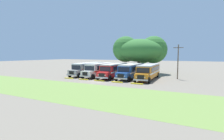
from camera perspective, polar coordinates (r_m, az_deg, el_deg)
The scene contains 14 objects.
ground_plane at distance 30.96m, azimuth -4.44°, elevation -3.69°, with size 220.00×220.00×0.00m, color slate.
foreground_grass_strip at distance 24.41m, azimuth -15.00°, elevation -6.22°, with size 80.00×10.69×0.01m, color olive.
parked_bus_slot_0 at distance 40.41m, azimuth -7.74°, elevation 0.58°, with size 2.75×10.85×2.82m.
parked_bus_slot_1 at distance 38.06m, azimuth -3.62°, elevation 0.34°, with size 2.70×10.84×2.82m.
parked_bus_slot_2 at distance 36.24m, azimuth 0.69°, elevation 0.11°, with size 3.41×10.95×2.82m.
parked_bus_slot_3 at distance 35.20m, azimuth 6.40°, elevation -0.06°, with size 3.07×10.89×2.82m.
parked_bus_slot_4 at distance 34.03m, azimuth 11.76°, elevation -0.31°, with size 3.25×10.92×2.82m.
curb_wheelstop_0 at distance 35.39m, azimuth -13.77°, elevation -2.60°, with size 2.00×0.36×0.15m, color yellow.
curb_wheelstop_1 at distance 33.20m, azimuth -9.25°, elevation -3.02°, with size 2.00×0.36×0.15m, color yellow.
curb_wheelstop_2 at distance 31.24m, azimuth -4.11°, elevation -3.48°, with size 2.00×0.36×0.15m, color yellow.
curb_wheelstop_3 at distance 29.56m, azimuth 1.67°, elevation -3.95°, with size 2.00×0.36×0.15m, color yellow.
curb_wheelstop_4 at distance 28.22m, azimuth 8.07°, elevation -4.43°, with size 2.00×0.36×0.15m, color yellow.
broad_shade_tree at distance 44.52m, azimuth 9.12°, elevation 6.29°, with size 12.92×11.57×9.22m.
utility_pole at distance 35.85m, azimuth 20.62°, elevation 2.88°, with size 1.80×0.20×6.60m.
Camera 1 is at (16.32, -25.89, 4.70)m, focal length 28.19 mm.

